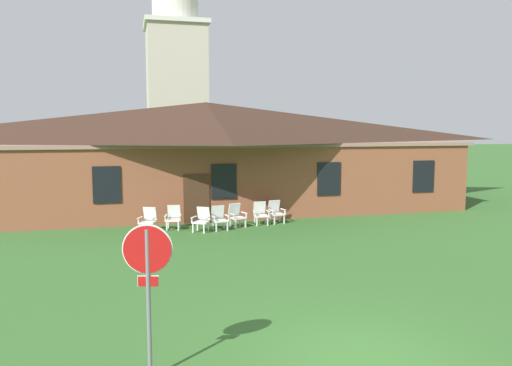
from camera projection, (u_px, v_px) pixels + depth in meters
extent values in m
plane|color=#336028|center=(363.00, 359.00, 8.79)|extent=(200.00, 200.00, 0.00)
cube|color=brown|center=(206.00, 175.00, 26.27)|extent=(24.13, 10.00, 3.20)
cube|color=#926D5E|center=(206.00, 143.00, 26.08)|extent=(24.61, 10.20, 0.16)
pyramid|color=#382319|center=(206.00, 122.00, 25.96)|extent=(25.10, 10.40, 2.01)
cube|color=black|center=(107.00, 185.00, 20.22)|extent=(1.10, 0.06, 1.50)
cube|color=black|center=(224.00, 182.00, 21.40)|extent=(1.10, 0.06, 1.50)
cube|color=black|center=(329.00, 179.00, 22.58)|extent=(1.10, 0.06, 1.50)
cube|color=black|center=(423.00, 176.00, 23.76)|extent=(1.10, 0.06, 1.50)
cube|color=#422819|center=(197.00, 199.00, 21.19)|extent=(1.10, 0.06, 2.10)
cube|color=#BCB29E|center=(177.00, 102.00, 42.26)|extent=(4.80, 4.80, 12.39)
cube|color=silver|center=(175.00, 25.00, 41.56)|extent=(5.18, 5.18, 0.36)
cylinder|color=silver|center=(175.00, 9.00, 41.42)|extent=(3.80, 3.80, 2.20)
cylinder|color=slate|center=(149.00, 305.00, 7.98)|extent=(0.07, 0.07, 2.46)
cylinder|color=white|center=(147.00, 249.00, 7.90)|extent=(0.79, 0.20, 0.81)
cylinder|color=#B71414|center=(147.00, 250.00, 7.87)|extent=(0.74, 0.19, 0.76)
cube|color=#B71414|center=(148.00, 281.00, 7.94)|extent=(0.32, 0.10, 0.16)
cube|color=white|center=(148.00, 281.00, 7.95)|extent=(0.33, 0.09, 0.18)
cube|color=silver|center=(151.00, 229.00, 19.15)|extent=(0.07, 0.07, 0.36)
cube|color=silver|center=(140.00, 229.00, 19.23)|extent=(0.07, 0.07, 0.36)
cube|color=silver|center=(155.00, 227.00, 19.59)|extent=(0.07, 0.07, 0.36)
cube|color=silver|center=(144.00, 227.00, 19.66)|extent=(0.07, 0.07, 0.36)
cube|color=silver|center=(147.00, 223.00, 19.38)|extent=(0.70, 0.69, 0.05)
cube|color=silver|center=(150.00, 214.00, 19.66)|extent=(0.55, 0.38, 0.54)
cube|color=silver|center=(154.00, 218.00, 19.30)|extent=(0.24, 0.45, 0.03)
cube|color=silver|center=(153.00, 222.00, 19.15)|extent=(0.05, 0.05, 0.22)
cube|color=silver|center=(140.00, 218.00, 19.39)|extent=(0.24, 0.45, 0.03)
cube|color=silver|center=(138.00, 221.00, 19.24)|extent=(0.05, 0.05, 0.22)
cube|color=silver|center=(178.00, 226.00, 19.72)|extent=(0.06, 0.06, 0.36)
cube|color=silver|center=(167.00, 226.00, 19.71)|extent=(0.06, 0.06, 0.36)
cube|color=silver|center=(180.00, 224.00, 20.16)|extent=(0.06, 0.06, 0.36)
cube|color=silver|center=(168.00, 224.00, 20.15)|extent=(0.06, 0.06, 0.36)
cube|color=silver|center=(173.00, 220.00, 19.91)|extent=(0.64, 0.62, 0.05)
cube|color=silver|center=(174.00, 211.00, 20.19)|extent=(0.54, 0.30, 0.54)
cube|color=silver|center=(180.00, 215.00, 19.88)|extent=(0.16, 0.47, 0.03)
cube|color=silver|center=(180.00, 219.00, 19.73)|extent=(0.05, 0.05, 0.22)
cube|color=silver|center=(166.00, 215.00, 19.86)|extent=(0.16, 0.47, 0.03)
cube|color=silver|center=(165.00, 219.00, 19.71)|extent=(0.05, 0.05, 0.22)
cube|color=silver|center=(204.00, 229.00, 19.20)|extent=(0.07, 0.07, 0.36)
cube|color=silver|center=(193.00, 228.00, 19.33)|extent=(0.07, 0.07, 0.36)
cube|color=silver|center=(208.00, 227.00, 19.62)|extent=(0.07, 0.07, 0.36)
cube|color=silver|center=(198.00, 226.00, 19.75)|extent=(0.07, 0.07, 0.36)
cube|color=silver|center=(201.00, 222.00, 19.46)|extent=(0.73, 0.72, 0.05)
cube|color=silver|center=(204.00, 213.00, 19.72)|extent=(0.54, 0.43, 0.54)
cube|color=silver|center=(207.00, 218.00, 19.33)|extent=(0.29, 0.43, 0.03)
cube|color=silver|center=(206.00, 221.00, 19.19)|extent=(0.05, 0.05, 0.22)
cube|color=silver|center=(194.00, 217.00, 19.50)|extent=(0.29, 0.43, 0.03)
cube|color=silver|center=(192.00, 221.00, 19.35)|extent=(0.05, 0.05, 0.22)
cube|color=white|center=(227.00, 226.00, 19.68)|extent=(0.06, 0.06, 0.36)
cube|color=white|center=(216.00, 227.00, 19.51)|extent=(0.06, 0.06, 0.36)
cube|color=white|center=(224.00, 224.00, 20.09)|extent=(0.06, 0.06, 0.36)
cube|color=white|center=(213.00, 225.00, 19.92)|extent=(0.06, 0.06, 0.36)
cube|color=white|center=(220.00, 221.00, 19.78)|extent=(0.61, 0.59, 0.05)
cube|color=white|center=(218.00, 212.00, 20.03)|extent=(0.53, 0.26, 0.54)
cube|color=white|center=(227.00, 216.00, 19.85)|extent=(0.12, 0.47, 0.03)
cube|color=white|center=(228.00, 219.00, 19.71)|extent=(0.05, 0.05, 0.22)
cube|color=white|center=(213.00, 216.00, 19.63)|extent=(0.12, 0.47, 0.03)
cube|color=white|center=(214.00, 220.00, 19.49)|extent=(0.05, 0.05, 0.22)
cube|color=white|center=(245.00, 223.00, 20.36)|extent=(0.06, 0.06, 0.36)
cube|color=white|center=(236.00, 224.00, 20.12)|extent=(0.06, 0.06, 0.36)
cube|color=white|center=(240.00, 221.00, 20.74)|extent=(0.06, 0.06, 0.36)
cube|color=white|center=(230.00, 223.00, 20.50)|extent=(0.06, 0.06, 0.36)
cube|color=white|center=(238.00, 218.00, 20.41)|extent=(0.67, 0.66, 0.05)
cube|color=white|center=(234.00, 210.00, 20.64)|extent=(0.55, 0.33, 0.54)
cube|color=white|center=(244.00, 213.00, 20.52)|extent=(0.20, 0.46, 0.03)
cube|color=white|center=(246.00, 216.00, 20.40)|extent=(0.05, 0.05, 0.22)
cube|color=white|center=(232.00, 214.00, 20.22)|extent=(0.20, 0.46, 0.03)
cube|color=white|center=(234.00, 217.00, 20.09)|extent=(0.05, 0.05, 0.22)
cube|color=silver|center=(268.00, 221.00, 20.74)|extent=(0.05, 0.05, 0.36)
cube|color=silver|center=(257.00, 222.00, 20.64)|extent=(0.05, 0.05, 0.36)
cube|color=silver|center=(265.00, 220.00, 21.16)|extent=(0.05, 0.05, 0.36)
cube|color=silver|center=(255.00, 220.00, 21.07)|extent=(0.05, 0.05, 0.36)
cube|color=silver|center=(261.00, 216.00, 20.88)|extent=(0.56, 0.54, 0.05)
cube|color=silver|center=(259.00, 208.00, 21.15)|extent=(0.52, 0.21, 0.54)
cube|color=silver|center=(268.00, 211.00, 20.90)|extent=(0.08, 0.47, 0.03)
cube|color=silver|center=(269.00, 214.00, 20.75)|extent=(0.04, 0.04, 0.22)
cube|color=silver|center=(254.00, 212.00, 20.78)|extent=(0.08, 0.47, 0.03)
cube|color=silver|center=(255.00, 215.00, 20.63)|extent=(0.04, 0.04, 0.22)
cube|color=white|center=(284.00, 219.00, 21.18)|extent=(0.06, 0.06, 0.36)
cube|color=white|center=(274.00, 220.00, 20.99)|extent=(0.06, 0.06, 0.36)
cube|color=white|center=(280.00, 218.00, 21.58)|extent=(0.06, 0.06, 0.36)
cube|color=white|center=(270.00, 219.00, 21.40)|extent=(0.06, 0.06, 0.36)
cube|color=white|center=(277.00, 214.00, 21.27)|extent=(0.62, 0.60, 0.05)
cube|color=white|center=(274.00, 206.00, 21.52)|extent=(0.54, 0.27, 0.54)
cube|color=white|center=(283.00, 209.00, 21.34)|extent=(0.14, 0.47, 0.03)
cube|color=white|center=(285.00, 213.00, 21.21)|extent=(0.05, 0.05, 0.22)
cube|color=white|center=(271.00, 210.00, 21.11)|extent=(0.14, 0.47, 0.03)
cube|color=white|center=(273.00, 213.00, 20.97)|extent=(0.05, 0.05, 0.22)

